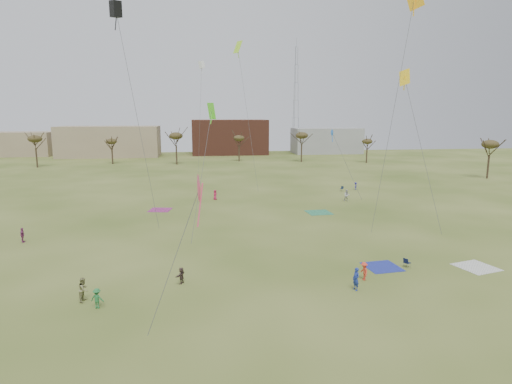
{
  "coord_description": "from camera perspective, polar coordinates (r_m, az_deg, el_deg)",
  "views": [
    {
      "loc": [
        -5.9,
        -31.72,
        13.45
      ],
      "look_at": [
        0.0,
        12.0,
        5.5
      ],
      "focal_mm": 29.85,
      "sensor_mm": 36.0,
      "label": 1
    }
  ],
  "objects": [
    {
      "name": "spectator_fore_b",
      "position": [
        34.34,
        -22.1,
        -12.0
      ],
      "size": [
        0.83,
        0.98,
        1.81
      ],
      "primitive_type": "imported",
      "rotation": [
        0.0,
        0.0,
        1.4
      ],
      "color": "#828053",
      "rests_on": "ground"
    },
    {
      "name": "flyer_mid_b",
      "position": [
        36.86,
        14.28,
        -10.24
      ],
      "size": [
        0.61,
        1.01,
        1.53
      ],
      "primitive_type": "imported",
      "rotation": [
        0.0,
        0.0,
        4.75
      ],
      "color": "#E6432B",
      "rests_on": "ground"
    },
    {
      "name": "flyer_far_b",
      "position": [
        69.14,
        -5.51,
        -0.37
      ],
      "size": [
        0.89,
        0.93,
        1.61
      ],
      "primitive_type": "imported",
      "rotation": [
        0.0,
        0.0,
        0.91
      ],
      "color": "#B81F4A",
      "rests_on": "ground"
    },
    {
      "name": "flyer_far_c",
      "position": [
        80.11,
        13.2,
        0.78
      ],
      "size": [
        0.93,
        1.04,
        1.39
      ],
      "primitive_type": "imported",
      "rotation": [
        0.0,
        0.0,
        4.13
      ],
      "color": "navy",
      "rests_on": "ground"
    },
    {
      "name": "ground",
      "position": [
        34.95,
        2.7,
        -12.43
      ],
      "size": [
        260.0,
        260.0,
        0.0
      ],
      "primitive_type": "plane",
      "color": "#3E5219",
      "rests_on": "ground"
    },
    {
      "name": "building_tan_west",
      "position": [
        164.96,
        -28.82,
        5.67
      ],
      "size": [
        20.0,
        12.0,
        8.0
      ],
      "primitive_type": "cube",
      "color": "#937F60",
      "rests_on": "ground"
    },
    {
      "name": "spectator_fore_c",
      "position": [
        35.62,
        -9.98,
        -10.96
      ],
      "size": [
        0.94,
        1.3,
        1.36
      ],
      "primitive_type": "imported",
      "rotation": [
        0.0,
        0.0,
        4.23
      ],
      "color": "#4C3A36",
      "rests_on": "ground"
    },
    {
      "name": "radio_tower",
      "position": [
        160.88,
        5.33,
        12.22
      ],
      "size": [
        1.51,
        1.72,
        41.0
      ],
      "color": "#9EA3A8",
      "rests_on": "ground"
    },
    {
      "name": "flyer_near_right",
      "position": [
        34.66,
        13.25,
        -11.28
      ],
      "size": [
        0.59,
        0.75,
        1.82
      ],
      "primitive_type": "imported",
      "rotation": [
        0.0,
        0.0,
        4.98
      ],
      "color": "navy",
      "rests_on": "ground"
    },
    {
      "name": "camp_chair_right",
      "position": [
        78.32,
        11.4,
        0.32
      ],
      "size": [
        0.73,
        0.72,
        0.87
      ],
      "rotation": [
        0.0,
        0.0,
        5.31
      ],
      "color": "#142137",
      "rests_on": "ground"
    },
    {
      "name": "blanket_plum",
      "position": [
        63.01,
        -12.73,
        -2.36
      ],
      "size": [
        3.54,
        3.54,
        0.03
      ],
      "primitive_type": "cube",
      "rotation": [
        0.0,
        0.0,
        1.38
      ],
      "color": "#942D72",
      "rests_on": "ground"
    },
    {
      "name": "blanket_olive",
      "position": [
        60.49,
        8.41,
        -2.74
      ],
      "size": [
        3.53,
        3.53,
        0.03
      ],
      "primitive_type": "cube",
      "rotation": [
        0.0,
        0.0,
        0.08
      ],
      "color": "#31875D",
      "rests_on": "ground"
    },
    {
      "name": "building_tan",
      "position": [
        149.81,
        -19.0,
        6.43
      ],
      "size": [
        32.0,
        14.0,
        10.0
      ],
      "primitive_type": "cube",
      "color": "#937F60",
      "rests_on": "ground"
    },
    {
      "name": "camp_chair_center",
      "position": [
        41.06,
        19.57,
        -9.13
      ],
      "size": [
        0.71,
        0.69,
        0.87
      ],
      "rotation": [
        0.0,
        0.0,
        2.04
      ],
      "color": "#141C38",
      "rests_on": "ground"
    },
    {
      "name": "kites_aloft",
      "position": [
        61.4,
        -9.73,
        16.89
      ],
      "size": [
        58.18,
        72.61,
        25.09
      ],
      "color": "black",
      "rests_on": "ground"
    },
    {
      "name": "spectator_mid_d",
      "position": [
        52.26,
        -28.83,
        -5.08
      ],
      "size": [
        0.44,
        0.96,
        1.62
      ],
      "primitive_type": "imported",
      "rotation": [
        0.0,
        0.0,
        1.62
      ],
      "color": "#963E76",
      "rests_on": "ground"
    },
    {
      "name": "tree_line",
      "position": [
        111.06,
        -6.15,
        6.87
      ],
      "size": [
        117.44,
        49.32,
        8.91
      ],
      "color": "#3A2B1E",
      "rests_on": "ground"
    },
    {
      "name": "building_brick",
      "position": [
        152.29,
        -3.61,
        7.39
      ],
      "size": [
        26.0,
        16.0,
        12.0
      ],
      "primitive_type": "cube",
      "color": "brown",
      "rests_on": "ground"
    },
    {
      "name": "building_grey",
      "position": [
        156.85,
        9.41,
        6.81
      ],
      "size": [
        24.0,
        12.0,
        9.0
      ],
      "primitive_type": "cube",
      "color": "gray",
      "rests_on": "ground"
    },
    {
      "name": "spectator_mid_e",
      "position": [
        69.11,
        12.07,
        -0.45
      ],
      "size": [
        1.04,
        0.88,
        1.87
      ],
      "primitive_type": "imported",
      "rotation": [
        0.0,
        0.0,
        6.07
      ],
      "color": "beige",
      "rests_on": "ground"
    },
    {
      "name": "blanket_blue",
      "position": [
        40.52,
        16.54,
        -9.6
      ],
      "size": [
        3.28,
        3.28,
        0.03
      ],
      "primitive_type": "cube",
      "rotation": [
        0.0,
        0.0,
        1.68
      ],
      "color": "#23319B",
      "rests_on": "ground"
    },
    {
      "name": "flyer_near_center",
      "position": [
        32.89,
        -20.52,
        -13.21
      ],
      "size": [
        1.06,
        0.79,
        1.47
      ],
      "primitive_type": "imported",
      "rotation": [
        0.0,
        0.0,
        2.86
      ],
      "color": "#267338",
      "rests_on": "ground"
    },
    {
      "name": "blanket_cream",
      "position": [
        43.58,
        27.43,
        -8.95
      ],
      "size": [
        3.79,
        3.79,
        0.03
      ],
      "primitive_type": "cube",
      "rotation": [
        0.0,
        0.0,
        0.25
      ],
      "color": "silver",
      "rests_on": "ground"
    }
  ]
}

